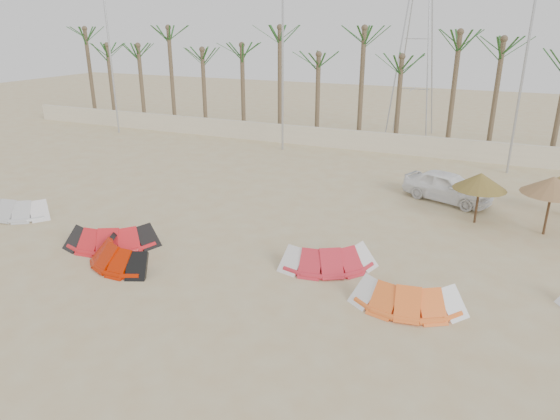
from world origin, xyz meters
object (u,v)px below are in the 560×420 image
at_px(kite_grey, 20,206).
at_px(parasol_mid, 553,185).
at_px(parasol_left, 480,181).
at_px(kite_red_right, 331,254).
at_px(car, 448,187).
at_px(kite_red_mid, 124,251).
at_px(kite_red_left, 117,234).
at_px(kite_orange, 410,292).

distance_m(kite_grey, parasol_mid, 22.39).
bearing_deg(parasol_left, parasol_mid, -4.89).
relative_size(parasol_left, parasol_mid, 0.91).
distance_m(kite_red_right, car, 9.22).
bearing_deg(kite_grey, kite_red_mid, -14.44).
height_order(kite_grey, kite_red_left, same).
distance_m(kite_red_right, parasol_left, 7.81).
bearing_deg(kite_red_right, parasol_left, 55.46).
bearing_deg(kite_red_left, kite_grey, 172.70).
height_order(kite_grey, parasol_mid, parasol_mid).
distance_m(parasol_left, car, 3.04).
bearing_deg(parasol_left, kite_orange, -99.83).
height_order(kite_red_left, kite_red_mid, same).
bearing_deg(kite_orange, car, 90.50).
height_order(kite_red_left, parasol_left, parasol_left).
xyz_separation_m(kite_red_right, parasol_left, (4.35, 6.32, 1.43)).
bearing_deg(kite_red_left, kite_orange, 0.45).
height_order(kite_red_right, car, car).
relative_size(kite_grey, parasol_mid, 1.42).
xyz_separation_m(kite_red_left, kite_red_mid, (1.29, -1.13, -0.00)).
height_order(kite_red_left, kite_red_right, same).
distance_m(kite_orange, car, 10.29).
distance_m(kite_red_mid, car, 15.05).
xyz_separation_m(kite_orange, parasol_mid, (4.00, 7.64, 1.65)).
height_order(kite_red_mid, kite_orange, same).
xyz_separation_m(parasol_left, parasol_mid, (2.64, -0.23, 0.23)).
bearing_deg(kite_grey, parasol_mid, 18.11).
bearing_deg(kite_red_mid, kite_orange, 7.06).
relative_size(kite_red_mid, car, 0.81).
distance_m(kite_red_left, kite_orange, 11.09).
bearing_deg(kite_red_mid, kite_red_left, 138.91).
height_order(kite_red_right, kite_orange, same).
bearing_deg(kite_red_right, parasol_mid, 41.09).
bearing_deg(kite_orange, kite_red_mid, -172.94).
xyz_separation_m(kite_grey, parasol_mid, (21.22, 6.94, 1.65)).
xyz_separation_m(kite_red_right, car, (2.90, 8.74, 0.30)).
height_order(kite_red_mid, parasol_mid, parasol_mid).
distance_m(kite_orange, parasol_mid, 8.78).
bearing_deg(kite_red_right, kite_red_mid, -157.99).
xyz_separation_m(kite_red_left, parasol_mid, (15.09, 7.72, 1.65)).
bearing_deg(kite_red_left, kite_red_mid, -41.09).
height_order(parasol_mid, car, parasol_mid).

